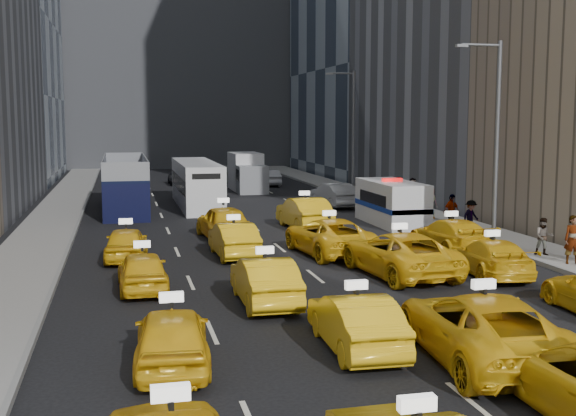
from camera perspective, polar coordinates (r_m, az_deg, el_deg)
name	(u,v)px	position (r m, az deg, el deg)	size (l,w,h in m)	color
ground	(397,343)	(18.91, 8.64, -10.47)	(160.00, 160.00, 0.00)	black
sidewalk_west	(53,220)	(42.26, -18.05, -0.88)	(3.00, 90.00, 0.15)	gray
sidewalk_east	(406,209)	(45.49, 9.31, -0.08)	(3.00, 90.00, 0.15)	gray
curb_west	(80,219)	(42.16, -16.09, -0.81)	(0.15, 90.00, 0.18)	slate
curb_east	(384,209)	(44.96, 7.60, -0.12)	(0.15, 90.00, 0.18)	slate
streetlight_near	(495,136)	(32.85, 16.01, 5.49)	(2.15, 0.22, 9.00)	#595B60
streetlight_far	(352,129)	(51.27, 5.06, 6.21)	(2.15, 0.22, 9.00)	#595B60
taxi_4	(172,337)	(16.97, -9.14, -10.02)	(1.68, 4.19, 1.43)	yellow
taxi_5	(356,322)	(18.06, 5.38, -8.93)	(1.50, 4.29, 1.41)	yellow
taxi_6	(482,327)	(17.78, 15.08, -9.05)	(2.69, 5.82, 1.62)	yellow
taxi_8	(143,271)	(24.46, -11.41, -4.87)	(1.58, 3.93, 1.34)	yellow
taxi_9	(265,281)	(22.26, -1.84, -5.75)	(1.55, 4.44, 1.46)	yellow
taxi_10	(399,254)	(26.58, 8.78, -3.58)	(2.64, 5.72, 1.59)	yellow
taxi_11	(491,257)	(27.21, 15.78, -3.78)	(1.88, 4.63, 1.34)	yellow
taxi_12	(126,243)	(29.77, -12.66, -2.75)	(1.61, 4.00, 1.36)	yellow
taxi_13	(234,240)	(29.87, -4.31, -2.50)	(1.51, 4.34, 1.43)	yellow
taxi_14	(329,236)	(30.37, 3.26, -2.24)	(2.53, 5.49, 1.52)	yellow
taxi_15	(451,236)	(31.46, 12.74, -2.15)	(2.03, 5.00, 1.45)	yellow
taxi_16	(223,222)	(34.24, -5.12, -1.11)	(1.92, 4.78, 1.63)	yellow
taxi_17	(304,213)	(37.25, 1.30, -0.41)	(1.74, 4.99, 1.64)	yellow
nypd_van	(392,203)	(39.30, 8.20, 0.36)	(2.89, 6.01, 2.49)	silver
double_decker	(125,184)	(45.69, -12.73, 1.83)	(3.25, 11.43, 3.29)	black
city_bus	(196,184)	(47.16, -7.25, 1.87)	(3.83, 11.45, 2.90)	silver
box_truck	(247,172)	(56.99, -3.25, 2.83)	(2.45, 6.57, 2.97)	silver
misc_car_0	(334,195)	(46.71, 3.65, 1.05)	(1.65, 4.72, 1.56)	#929499
misc_car_1	(124,183)	(56.88, -12.85, 1.91)	(2.40, 5.21, 1.45)	black
misc_car_2	(227,174)	(64.24, -4.87, 2.71)	(2.26, 5.56, 1.61)	gray
misc_car_3	(179,176)	(63.10, -8.62, 2.50)	(1.71, 4.25, 1.45)	black
misc_car_4	(269,178)	(61.43, -1.50, 2.41)	(1.43, 4.09, 1.35)	#B5B7BE
pedestrian_0	(573,240)	(29.60, 21.62, -2.34)	(0.68, 0.45, 1.87)	gray
pedestrian_1	(544,237)	(31.04, 19.56, -2.15)	(0.75, 0.41, 1.54)	gray
pedestrian_2	(471,216)	(36.30, 14.25, -0.63)	(1.02, 0.42, 1.58)	gray
pedestrian_3	(451,212)	(36.91, 12.78, -0.30)	(1.05, 0.48, 1.79)	gray
pedestrian_4	(430,202)	(40.92, 11.14, 0.47)	(0.89, 0.48, 1.81)	gray
pedestrian_5	(413,192)	(46.26, 9.82, 1.25)	(1.68, 0.48, 1.81)	gray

